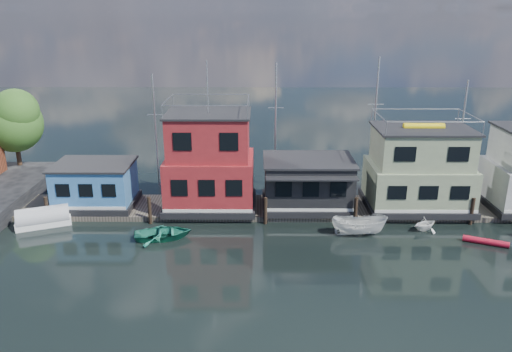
{
  "coord_description": "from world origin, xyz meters",
  "views": [
    {
      "loc": [
        -4.5,
        -26.57,
        16.04
      ],
      "look_at": [
        -4.75,
        12.0,
        3.0
      ],
      "focal_mm": 35.0,
      "sensor_mm": 36.0,
      "label": 1
    }
  ],
  "objects_px": {
    "houseboat_red": "(210,163)",
    "tarp_runabout": "(43,218)",
    "red_kayak": "(486,241)",
    "houseboat_dark": "(308,183)",
    "houseboat_blue": "(95,185)",
    "dinghy_white": "(425,224)",
    "dinghy_teal": "(163,233)",
    "motorboat": "(359,226)",
    "houseboat_green": "(419,170)"
  },
  "relations": [
    {
      "from": "dinghy_white",
      "to": "tarp_runabout",
      "type": "bearing_deg",
      "value": 60.3
    },
    {
      "from": "tarp_runabout",
      "to": "dinghy_white",
      "type": "bearing_deg",
      "value": -23.77
    },
    {
      "from": "houseboat_red",
      "to": "dinghy_teal",
      "type": "bearing_deg",
      "value": -118.68
    },
    {
      "from": "red_kayak",
      "to": "houseboat_dark",
      "type": "bearing_deg",
      "value": 176.03
    },
    {
      "from": "dinghy_white",
      "to": "red_kayak",
      "type": "distance_m",
      "value": 4.33
    },
    {
      "from": "dinghy_teal",
      "to": "tarp_runabout",
      "type": "xyz_separation_m",
      "value": [
        -9.7,
        2.25,
        0.18
      ]
    },
    {
      "from": "houseboat_blue",
      "to": "red_kayak",
      "type": "xyz_separation_m",
      "value": [
        29.69,
        -6.28,
        -1.98
      ]
    },
    {
      "from": "houseboat_red",
      "to": "motorboat",
      "type": "bearing_deg",
      "value": -23.04
    },
    {
      "from": "houseboat_red",
      "to": "tarp_runabout",
      "type": "bearing_deg",
      "value": -165.73
    },
    {
      "from": "houseboat_red",
      "to": "dinghy_teal",
      "type": "relative_size",
      "value": 2.87
    },
    {
      "from": "houseboat_blue",
      "to": "dinghy_white",
      "type": "xyz_separation_m",
      "value": [
        26.08,
        -3.93,
        -1.65
      ]
    },
    {
      "from": "houseboat_dark",
      "to": "dinghy_white",
      "type": "distance_m",
      "value": 9.61
    },
    {
      "from": "houseboat_red",
      "to": "red_kayak",
      "type": "height_order",
      "value": "houseboat_red"
    },
    {
      "from": "houseboat_red",
      "to": "tarp_runabout",
      "type": "relative_size",
      "value": 2.77
    },
    {
      "from": "houseboat_blue",
      "to": "dinghy_teal",
      "type": "xyz_separation_m",
      "value": [
        6.5,
        -5.48,
        -1.78
      ]
    },
    {
      "from": "houseboat_dark",
      "to": "motorboat",
      "type": "bearing_deg",
      "value": -54.81
    },
    {
      "from": "dinghy_teal",
      "to": "motorboat",
      "type": "relative_size",
      "value": 1.01
    },
    {
      "from": "houseboat_red",
      "to": "tarp_runabout",
      "type": "xyz_separation_m",
      "value": [
        -12.7,
        -3.23,
        -3.5
      ]
    },
    {
      "from": "houseboat_green",
      "to": "red_kayak",
      "type": "relative_size",
      "value": 2.75
    },
    {
      "from": "houseboat_red",
      "to": "houseboat_green",
      "type": "bearing_deg",
      "value": 0.0
    },
    {
      "from": "tarp_runabout",
      "to": "motorboat",
      "type": "distance_m",
      "value": 24.16
    },
    {
      "from": "tarp_runabout",
      "to": "red_kayak",
      "type": "height_order",
      "value": "tarp_runabout"
    },
    {
      "from": "dinghy_white",
      "to": "red_kayak",
      "type": "xyz_separation_m",
      "value": [
        3.62,
        -2.35,
        -0.33
      ]
    },
    {
      "from": "houseboat_green",
      "to": "motorboat",
      "type": "bearing_deg",
      "value": -139.05
    },
    {
      "from": "red_kayak",
      "to": "motorboat",
      "type": "relative_size",
      "value": 0.75
    },
    {
      "from": "houseboat_blue",
      "to": "tarp_runabout",
      "type": "height_order",
      "value": "houseboat_blue"
    },
    {
      "from": "houseboat_blue",
      "to": "tarp_runabout",
      "type": "xyz_separation_m",
      "value": [
        -3.2,
        -3.23,
        -1.6
      ]
    },
    {
      "from": "houseboat_blue",
      "to": "dinghy_white",
      "type": "bearing_deg",
      "value": -8.56
    },
    {
      "from": "houseboat_blue",
      "to": "houseboat_dark",
      "type": "xyz_separation_m",
      "value": [
        17.5,
        -0.02,
        0.21
      ]
    },
    {
      "from": "houseboat_green",
      "to": "red_kayak",
      "type": "xyz_separation_m",
      "value": [
        3.19,
        -6.28,
        -3.33
      ]
    },
    {
      "from": "dinghy_white",
      "to": "dinghy_teal",
      "type": "xyz_separation_m",
      "value": [
        -19.58,
        -1.55,
        -0.13
      ]
    },
    {
      "from": "houseboat_blue",
      "to": "houseboat_red",
      "type": "height_order",
      "value": "houseboat_red"
    },
    {
      "from": "houseboat_blue",
      "to": "motorboat",
      "type": "height_order",
      "value": "houseboat_blue"
    },
    {
      "from": "dinghy_white",
      "to": "red_kayak",
      "type": "height_order",
      "value": "dinghy_white"
    },
    {
      "from": "houseboat_dark",
      "to": "dinghy_teal",
      "type": "bearing_deg",
      "value": -153.59
    },
    {
      "from": "red_kayak",
      "to": "dinghy_white",
      "type": "bearing_deg",
      "value": 170.16
    },
    {
      "from": "houseboat_blue",
      "to": "motorboat",
      "type": "bearing_deg",
      "value": -13.07
    },
    {
      "from": "dinghy_white",
      "to": "tarp_runabout",
      "type": "xyz_separation_m",
      "value": [
        -29.28,
        0.7,
        0.05
      ]
    },
    {
      "from": "dinghy_white",
      "to": "houseboat_blue",
      "type": "bearing_deg",
      "value": 53.09
    },
    {
      "from": "houseboat_red",
      "to": "dinghy_teal",
      "type": "xyz_separation_m",
      "value": [
        -3.0,
        -5.48,
        -3.68
      ]
    },
    {
      "from": "dinghy_white",
      "to": "motorboat",
      "type": "xyz_separation_m",
      "value": [
        -5.17,
        -0.93,
        0.23
      ]
    },
    {
      "from": "red_kayak",
      "to": "motorboat",
      "type": "height_order",
      "value": "motorboat"
    },
    {
      "from": "dinghy_white",
      "to": "houseboat_dark",
      "type": "bearing_deg",
      "value": 37.17
    },
    {
      "from": "houseboat_blue",
      "to": "motorboat",
      "type": "distance_m",
      "value": 21.51
    },
    {
      "from": "red_kayak",
      "to": "motorboat",
      "type": "bearing_deg",
      "value": -166.01
    },
    {
      "from": "dinghy_white",
      "to": "tarp_runabout",
      "type": "height_order",
      "value": "tarp_runabout"
    },
    {
      "from": "houseboat_dark",
      "to": "tarp_runabout",
      "type": "xyz_separation_m",
      "value": [
        -20.7,
        -3.21,
        -1.81
      ]
    },
    {
      "from": "houseboat_dark",
      "to": "tarp_runabout",
      "type": "bearing_deg",
      "value": -171.18
    },
    {
      "from": "houseboat_blue",
      "to": "houseboat_green",
      "type": "height_order",
      "value": "houseboat_green"
    },
    {
      "from": "houseboat_red",
      "to": "houseboat_green",
      "type": "height_order",
      "value": "houseboat_red"
    }
  ]
}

